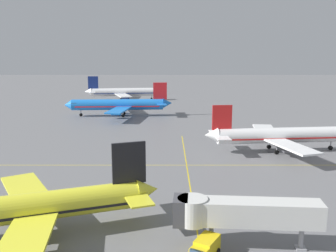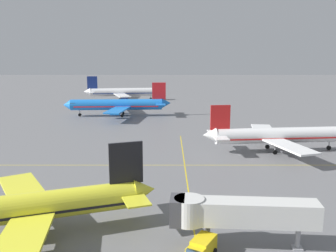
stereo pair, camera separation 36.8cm
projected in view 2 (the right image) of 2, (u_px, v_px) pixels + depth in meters
airliner_front_gate at (20, 209)px, 43.56m from camera, size 32.65×27.95×10.44m
airliner_second_row at (279, 136)px, 80.78m from camera, size 33.05×28.37×10.27m
airliner_third_row at (120, 105)px, 124.29m from camera, size 35.33×30.45×10.99m
airliner_far_left_stand at (125, 92)px, 162.52m from camera, size 33.66×28.81×10.46m
taxiway_markings at (193, 210)px, 51.69m from camera, size 125.03×90.45×0.01m
service_truck_red_van at (203, 248)px, 39.55m from camera, size 3.65×4.48×2.10m
jet_bridge at (234, 212)px, 41.40m from camera, size 16.34×4.07×5.58m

